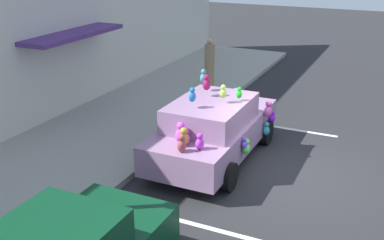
# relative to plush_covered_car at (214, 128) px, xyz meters

# --- Properties ---
(ground_plane) EXTENTS (60.00, 60.00, 0.00)m
(ground_plane) POSITION_rel_plush_covered_car_xyz_m (-0.16, -1.77, -0.80)
(ground_plane) COLOR #262628
(sidewalk) EXTENTS (24.00, 4.00, 0.15)m
(sidewalk) POSITION_rel_plush_covered_car_xyz_m (-0.16, 3.23, -0.73)
(sidewalk) COLOR gray
(sidewalk) RESTS_ON ground
(storefront_building) EXTENTS (24.00, 1.25, 6.40)m
(storefront_building) POSITION_rel_plush_covered_car_xyz_m (-0.15, 5.37, 2.39)
(storefront_building) COLOR beige
(storefront_building) RESTS_ON ground
(parking_stripe_front) EXTENTS (0.12, 3.60, 0.01)m
(parking_stripe_front) POSITION_rel_plush_covered_car_xyz_m (2.74, -0.77, -0.80)
(parking_stripe_front) COLOR silver
(parking_stripe_front) RESTS_ON ground
(parking_stripe_rear) EXTENTS (0.12, 3.60, 0.01)m
(parking_stripe_rear) POSITION_rel_plush_covered_car_xyz_m (-2.84, -0.77, -0.80)
(parking_stripe_rear) COLOR silver
(parking_stripe_rear) RESTS_ON ground
(plush_covered_car) EXTENTS (4.44, 2.15, 2.10)m
(plush_covered_car) POSITION_rel_plush_covered_car_xyz_m (0.00, 0.00, 0.00)
(plush_covered_car) COLOR gray
(plush_covered_car) RESTS_ON ground
(teddy_bear_on_sidewalk) EXTENTS (0.38, 0.32, 0.73)m
(teddy_bear_on_sidewalk) POSITION_rel_plush_covered_car_xyz_m (2.25, 1.67, -0.31)
(teddy_bear_on_sidewalk) COLOR beige
(teddy_bear_on_sidewalk) RESTS_ON sidewalk
(pedestrian_near_shopfront) EXTENTS (0.36, 0.36, 1.69)m
(pedestrian_near_shopfront) POSITION_rel_plush_covered_car_xyz_m (5.42, 2.43, 0.13)
(pedestrian_near_shopfront) COLOR #957F5C
(pedestrian_near_shopfront) RESTS_ON sidewalk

